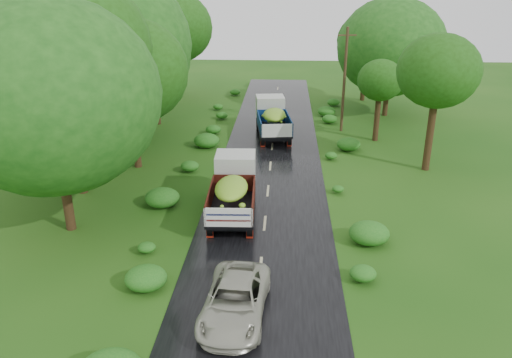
# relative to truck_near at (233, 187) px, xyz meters

# --- Properties ---
(ground) EXTENTS (120.00, 120.00, 0.00)m
(ground) POSITION_rel_truck_near_xyz_m (1.64, -9.13, -1.44)
(ground) COLOR #18490F
(ground) RESTS_ON ground
(road) EXTENTS (6.50, 80.00, 0.02)m
(road) POSITION_rel_truck_near_xyz_m (1.64, -4.13, -1.43)
(road) COLOR black
(road) RESTS_ON ground
(road_lines) EXTENTS (0.12, 69.60, 0.00)m
(road_lines) POSITION_rel_truck_near_xyz_m (1.64, -3.13, -1.42)
(road_lines) COLOR #BFB78C
(road_lines) RESTS_ON road
(truck_near) EXTENTS (2.35, 6.12, 2.54)m
(truck_near) POSITION_rel_truck_near_xyz_m (0.00, 0.00, 0.00)
(truck_near) COLOR black
(truck_near) RESTS_ON ground
(truck_far) EXTENTS (2.97, 6.45, 2.61)m
(truck_far) POSITION_rel_truck_near_xyz_m (1.56, 13.54, 0.04)
(truck_far) COLOR black
(truck_far) RESTS_ON ground
(car) EXTENTS (2.43, 4.75, 1.28)m
(car) POSITION_rel_truck_near_xyz_m (0.91, -8.39, -0.78)
(car) COLOR #B2B29E
(car) RESTS_ON road
(utility_pole) EXTENTS (1.37, 0.33, 7.85)m
(utility_pole) POSITION_rel_truck_near_xyz_m (6.92, 15.12, 2.60)
(utility_pole) COLOR #382616
(utility_pole) RESTS_ON ground
(trees_left) EXTENTS (8.11, 33.07, 9.72)m
(trees_left) POSITION_rel_truck_near_xyz_m (-8.82, 10.48, 5.20)
(trees_left) COLOR black
(trees_left) RESTS_ON ground
(trees_right) EXTENTS (5.41, 22.21, 7.72)m
(trees_right) POSITION_rel_truck_near_xyz_m (10.74, 18.19, 4.19)
(trees_right) COLOR black
(trees_right) RESTS_ON ground
(shrubs) EXTENTS (11.90, 44.00, 0.70)m
(shrubs) POSITION_rel_truck_near_xyz_m (1.64, 4.87, -1.09)
(shrubs) COLOR #166017
(shrubs) RESTS_ON ground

